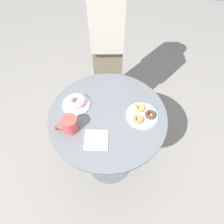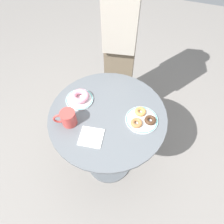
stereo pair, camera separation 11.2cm
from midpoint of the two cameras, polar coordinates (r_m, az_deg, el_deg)
The scene contains 11 objects.
ground_plane at distance 1.84m, azimuth 0.95°, elevation -14.89°, with size 7.00×7.00×0.02m, color gray.
cafe_table at distance 1.36m, azimuth 1.26°, elevation -6.96°, with size 0.72×0.72×0.77m.
plate_left at distance 1.21m, azimuth -7.12°, elevation 3.58°, with size 0.17×0.17×0.01m.
plate_right at distance 1.13m, azimuth 11.73°, elevation -2.50°, with size 0.19×0.19×0.01m.
donut_pink_frosted at distance 1.19m, azimuth -6.98°, elevation 4.54°, with size 0.12×0.12×0.04m, color pink.
donut_chocolate at distance 1.12m, azimuth 14.24°, elevation -2.59°, with size 0.07×0.07×0.02m, color #422819.
donut_old_fashioned at distance 1.14m, azimuth 11.33°, elevation -0.06°, with size 0.07×0.07×0.02m, color #BC7F42.
donut_cinnamon at distance 1.09m, azimuth 10.29°, elevation -3.46°, with size 0.07×0.07×0.02m, color #A36B3D.
paper_napkin at distance 1.05m, azimuth -3.23°, elevation -7.77°, with size 0.13×0.12×0.01m, color white.
coffee_mug at distance 1.08m, azimuth -10.26°, elevation -2.01°, with size 0.12×0.09×0.10m.
person_figure at distance 1.57m, azimuth 5.22°, elevation 20.58°, with size 0.30×0.49×1.71m.
Camera 2 is at (0.24, -0.61, 1.71)m, focal length 30.42 mm.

